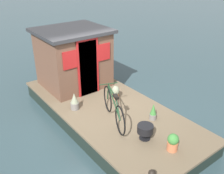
{
  "coord_description": "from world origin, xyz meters",
  "views": [
    {
      "loc": [
        -5.06,
        3.68,
        4.19
      ],
      "look_at": [
        -0.2,
        0.0,
        1.17
      ],
      "focal_mm": 40.69,
      "sensor_mm": 36.0,
      "label": 1
    }
  ],
  "objects": [
    {
      "name": "houseboat_deck",
      "position": [
        0.0,
        0.0,
        0.24
      ],
      "size": [
        5.94,
        2.6,
        0.47
      ],
      "color": "brown",
      "rests_on": "ground_plane"
    },
    {
      "name": "bicycle",
      "position": [
        -0.68,
        0.31,
        0.87
      ],
      "size": [
        1.72,
        0.74,
        0.87
      ],
      "color": "black",
      "rests_on": "houseboat_deck"
    },
    {
      "name": "charcoal_grill",
      "position": [
        -1.7,
        0.18,
        0.73
      ],
      "size": [
        0.38,
        0.38,
        0.37
      ],
      "color": "black",
      "rests_on": "houseboat_deck"
    },
    {
      "name": "potted_plant_sage",
      "position": [
        0.45,
        0.81,
        0.7
      ],
      "size": [
        0.24,
        0.24,
        0.49
      ],
      "color": "slate",
      "rests_on": "houseboat_deck"
    },
    {
      "name": "potted_plant_thyme",
      "position": [
        0.26,
        -0.48,
        0.67
      ],
      "size": [
        0.23,
        0.23,
        0.4
      ],
      "color": "#C6754C",
      "rests_on": "houseboat_deck"
    },
    {
      "name": "houseboat_cabin",
      "position": [
        1.86,
        0.0,
        1.41
      ],
      "size": [
        1.94,
        2.14,
        1.87
      ],
      "color": "brown",
      "rests_on": "houseboat_deck"
    },
    {
      "name": "ground_plane",
      "position": [
        0.0,
        0.0,
        0.0
      ],
      "size": [
        60.0,
        60.0,
        0.0
      ],
      "primitive_type": "plane",
      "color": "#2D4247"
    },
    {
      "name": "potted_plant_fern",
      "position": [
        -1.24,
        -0.56,
        0.69
      ],
      "size": [
        0.18,
        0.18,
        0.46
      ],
      "color": "slate",
      "rests_on": "houseboat_deck"
    },
    {
      "name": "potted_plant_succulent",
      "position": [
        -2.36,
        -0.02,
        0.68
      ],
      "size": [
        0.25,
        0.25,
        0.41
      ],
      "color": "#B2603D",
      "rests_on": "houseboat_deck"
    }
  ]
}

